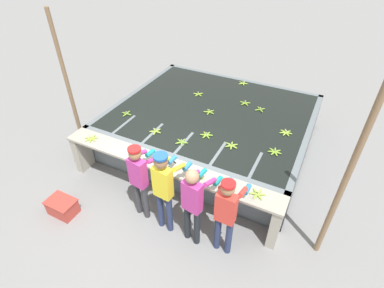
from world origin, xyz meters
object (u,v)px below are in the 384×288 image
at_px(banana_bunch_floating_1, 286,133).
at_px(banana_bunch_floating_11, 126,114).
at_px(worker_3, 226,211).
at_px(banana_bunch_floating_7, 245,103).
at_px(worker_1, 164,185).
at_px(banana_bunch_floating_4, 198,94).
at_px(banana_bunch_floating_5, 260,109).
at_px(banana_bunch_floating_8, 209,112).
at_px(worker_2, 193,200).
at_px(banana_bunch_floating_9, 155,131).
at_px(knife_0, 176,164).
at_px(worker_0, 140,176).
at_px(banana_bunch_floating_6, 232,145).
at_px(banana_bunch_floating_2, 243,83).
at_px(banana_bunch_ledge_0, 196,176).
at_px(banana_bunch_floating_10, 206,135).
at_px(crate, 62,207).
at_px(support_post_left, 67,82).
at_px(support_post_right, 344,183).
at_px(banana_bunch_floating_3, 182,142).
at_px(banana_bunch_ledge_1, 91,139).
at_px(banana_bunch_ledge_2, 257,194).
at_px(banana_bunch_floating_0, 275,152).

height_order(banana_bunch_floating_1, banana_bunch_floating_11, same).
bearing_deg(worker_3, banana_bunch_floating_11, 152.34).
height_order(worker_3, banana_bunch_floating_7, worker_3).
xyz_separation_m(worker_1, banana_bunch_floating_11, (-2.05, 1.69, -0.10)).
bearing_deg(worker_3, banana_bunch_floating_1, 82.49).
bearing_deg(banana_bunch_floating_4, banana_bunch_floating_5, -0.98).
bearing_deg(banana_bunch_floating_8, worker_2, -70.95).
height_order(worker_3, banana_bunch_floating_11, worker_3).
xyz_separation_m(banana_bunch_floating_9, knife_0, (0.91, -0.71, -0.01)).
distance_m(worker_0, banana_bunch_floating_6, 1.94).
bearing_deg(banana_bunch_floating_2, banana_bunch_ledge_0, -82.85).
xyz_separation_m(worker_1, banana_bunch_floating_2, (-0.16, 4.43, -0.10)).
distance_m(worker_1, banana_bunch_floating_10, 1.76).
height_order(worker_0, crate, worker_0).
bearing_deg(banana_bunch_ledge_0, banana_bunch_floating_1, 62.01).
xyz_separation_m(banana_bunch_floating_5, support_post_left, (-4.04, -1.91, 0.65)).
distance_m(banana_bunch_floating_9, support_post_right, 3.74).
bearing_deg(banana_bunch_floating_3, banana_bunch_ledge_0, -47.39).
bearing_deg(support_post_left, banana_bunch_floating_6, 4.11).
relative_size(banana_bunch_floating_7, knife_0, 0.81).
bearing_deg(worker_2, banana_bunch_floating_7, 95.01).
distance_m(banana_bunch_floating_3, banana_bunch_floating_6, 1.01).
bearing_deg(crate, banana_bunch_floating_3, 51.01).
xyz_separation_m(banana_bunch_floating_2, support_post_right, (2.72, -3.69, 0.65)).
xyz_separation_m(banana_bunch_floating_10, banana_bunch_ledge_1, (-2.07, -1.20, 0.00)).
bearing_deg(banana_bunch_floating_9, support_post_right, -10.17).
bearing_deg(banana_bunch_ledge_2, banana_bunch_floating_1, 89.70).
relative_size(banana_bunch_ledge_2, crate, 0.51).
distance_m(banana_bunch_floating_10, banana_bunch_ledge_0, 1.28).
bearing_deg(knife_0, banana_bunch_floating_7, 81.73).
bearing_deg(support_post_left, banana_bunch_ledge_1, -32.52).
relative_size(banana_bunch_floating_0, banana_bunch_floating_11, 1.00).
distance_m(banana_bunch_ledge_1, crate, 1.45).
bearing_deg(worker_0, banana_bunch_floating_9, 111.25).
bearing_deg(banana_bunch_ledge_0, banana_bunch_floating_3, 132.61).
relative_size(worker_2, banana_bunch_floating_4, 5.93).
bearing_deg(banana_bunch_floating_10, banana_bunch_floating_2, 92.67).
relative_size(worker_3, support_post_left, 0.50).
xyz_separation_m(banana_bunch_floating_2, knife_0, (0.01, -3.76, -0.01)).
distance_m(banana_bunch_floating_2, banana_bunch_ledge_0, 3.94).
bearing_deg(knife_0, banana_bunch_ledge_2, -2.53).
relative_size(banana_bunch_floating_2, crate, 0.50).
height_order(worker_1, worker_2, worker_1).
bearing_deg(banana_bunch_ledge_1, banana_bunch_floating_2, 63.37).
bearing_deg(banana_bunch_floating_0, banana_bunch_ledge_0, -128.73).
bearing_deg(support_post_right, banana_bunch_floating_8, 147.06).
relative_size(banana_bunch_floating_5, banana_bunch_floating_11, 0.82).
distance_m(worker_0, banana_bunch_ledge_1, 1.63).
bearing_deg(banana_bunch_floating_3, worker_3, -40.47).
bearing_deg(banana_bunch_floating_2, banana_bunch_floating_8, -96.54).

